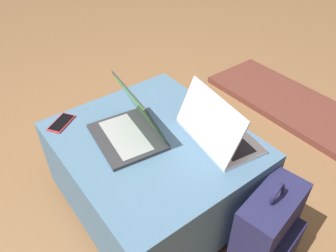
{
  "coord_description": "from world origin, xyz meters",
  "views": [
    {
      "loc": [
        0.9,
        -0.6,
        1.38
      ],
      "look_at": [
        0.05,
        0.05,
        0.51
      ],
      "focal_mm": 35.0,
      "sensor_mm": 36.0,
      "label": 1
    }
  ],
  "objects_px": {
    "cell_phone": "(61,123)",
    "backpack": "(268,230)",
    "laptop_near": "(131,127)",
    "laptop_far": "(216,130)"
  },
  "relations": [
    {
      "from": "laptop_far",
      "to": "backpack",
      "type": "xyz_separation_m",
      "value": [
        0.36,
        -0.02,
        -0.29
      ]
    },
    {
      "from": "cell_phone",
      "to": "backpack",
      "type": "bearing_deg",
      "value": 175.37
    },
    {
      "from": "laptop_far",
      "to": "backpack",
      "type": "height_order",
      "value": "laptop_far"
    },
    {
      "from": "laptop_far",
      "to": "cell_phone",
      "type": "bearing_deg",
      "value": 52.63
    },
    {
      "from": "laptop_near",
      "to": "backpack",
      "type": "height_order",
      "value": "laptop_near"
    },
    {
      "from": "laptop_near",
      "to": "cell_phone",
      "type": "height_order",
      "value": "laptop_near"
    },
    {
      "from": "laptop_near",
      "to": "cell_phone",
      "type": "xyz_separation_m",
      "value": [
        -0.27,
        -0.21,
        -0.05
      ]
    },
    {
      "from": "laptop_near",
      "to": "laptop_far",
      "type": "xyz_separation_m",
      "value": [
        0.23,
        0.28,
        -0.0
      ]
    },
    {
      "from": "laptop_far",
      "to": "backpack",
      "type": "bearing_deg",
      "value": -174.1
    },
    {
      "from": "backpack",
      "to": "laptop_far",
      "type": "bearing_deg",
      "value": 77.0
    }
  ]
}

